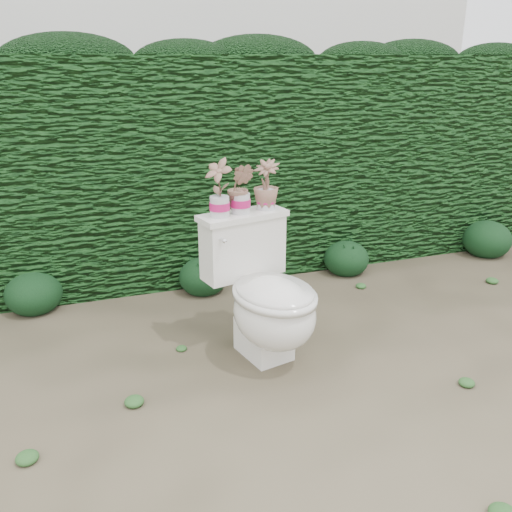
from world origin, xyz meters
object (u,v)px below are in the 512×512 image
object	(u,v)px
potted_plant_center	(240,190)
potted_plant_right	(266,186)
toilet	(266,298)
potted_plant_left	(219,189)

from	to	relation	value
potted_plant_center	potted_plant_right	size ratio (longest dim) A/B	1.00
potted_plant_center	potted_plant_right	distance (m)	0.17
toilet	potted_plant_right	bearing A→B (deg)	57.54
potted_plant_left	potted_plant_center	world-z (taller)	potted_plant_left
potted_plant_center	potted_plant_right	world-z (taller)	potted_plant_right
toilet	potted_plant_left	bearing A→B (deg)	120.78
potted_plant_left	potted_plant_right	distance (m)	0.30
toilet	potted_plant_center	bearing A→B (deg)	93.18
potted_plant_right	toilet	bearing A→B (deg)	-69.80
toilet	potted_plant_left	distance (m)	0.63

